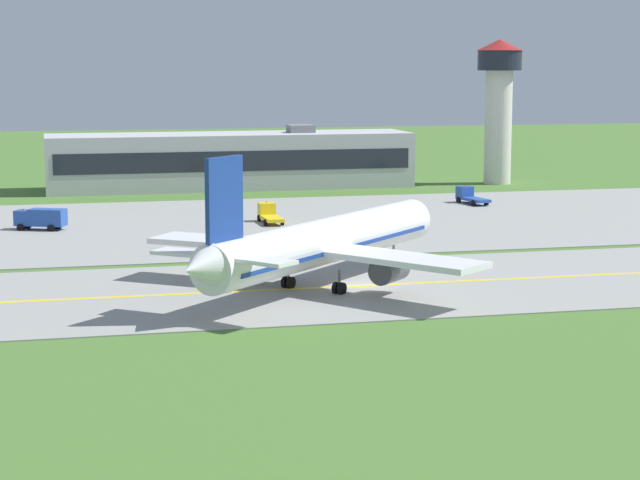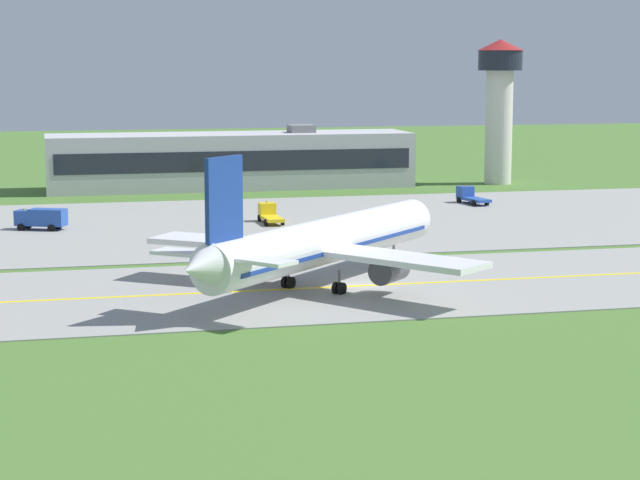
# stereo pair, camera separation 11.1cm
# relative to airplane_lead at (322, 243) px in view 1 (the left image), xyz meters

# --- Properties ---
(ground_plane) EXTENTS (500.00, 500.00, 0.00)m
(ground_plane) POSITION_rel_airplane_lead_xyz_m (3.55, 0.05, -4.13)
(ground_plane) COLOR #47702D
(taxiway_strip) EXTENTS (240.00, 28.00, 0.10)m
(taxiway_strip) POSITION_rel_airplane_lead_xyz_m (3.55, 0.05, -4.08)
(taxiway_strip) COLOR gray
(taxiway_strip) RESTS_ON ground
(apron_pad) EXTENTS (140.00, 52.00, 0.10)m
(apron_pad) POSITION_rel_airplane_lead_xyz_m (13.55, 42.05, -4.08)
(apron_pad) COLOR gray
(apron_pad) RESTS_ON ground
(taxiway_centreline) EXTENTS (220.00, 0.60, 0.01)m
(taxiway_centreline) POSITION_rel_airplane_lead_xyz_m (3.55, 0.05, -4.03)
(taxiway_centreline) COLOR yellow
(taxiway_centreline) RESTS_ON taxiway_strip
(airplane_lead) EXTENTS (31.12, 31.34, 12.70)m
(airplane_lead) POSITION_rel_airplane_lead_xyz_m (0.00, 0.00, 0.00)
(airplane_lead) COLOR white
(airplane_lead) RESTS_ON ground
(service_truck_baggage) EXTENTS (6.32, 4.30, 2.60)m
(service_truck_baggage) POSITION_rel_airplane_lead_xyz_m (-24.13, 42.58, -2.60)
(service_truck_baggage) COLOR #264CA5
(service_truck_baggage) RESTS_ON ground
(service_truck_fuel) EXTENTS (2.46, 6.44, 2.59)m
(service_truck_fuel) POSITION_rel_airplane_lead_xyz_m (3.42, 42.64, -2.95)
(service_truck_fuel) COLOR yellow
(service_truck_fuel) RESTS_ON ground
(service_truck_catering) EXTENTS (3.21, 6.66, 2.59)m
(service_truck_catering) POSITION_rel_airplane_lead_xyz_m (34.67, 55.42, -2.95)
(service_truck_catering) COLOR #264CA5
(service_truck_catering) RESTS_ON ground
(terminal_building) EXTENTS (57.42, 12.97, 9.87)m
(terminal_building) POSITION_rel_airplane_lead_xyz_m (5.29, 84.36, 0.22)
(terminal_building) COLOR #B2B2B7
(terminal_building) RESTS_ON ground
(control_tower) EXTENTS (7.60, 7.60, 23.49)m
(control_tower) POSITION_rel_airplane_lead_xyz_m (49.06, 80.65, 10.19)
(control_tower) COLOR silver
(control_tower) RESTS_ON ground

